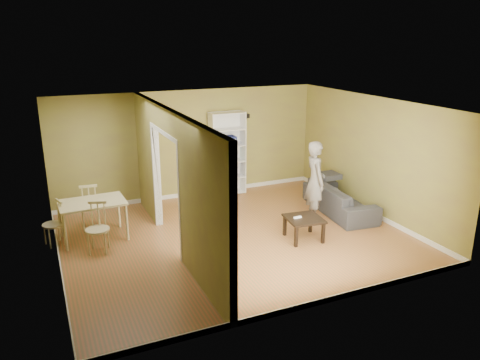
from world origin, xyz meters
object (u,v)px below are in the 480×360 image
(chair_left, at_px, (53,223))
(bookshelf, at_px, (226,153))
(dining_table, at_px, (92,205))
(chair_far, at_px, (90,205))
(chair_near, at_px, (97,228))
(sofa, at_px, (340,195))
(coffee_table, at_px, (304,221))
(person, at_px, (315,175))

(chair_left, bearing_deg, bookshelf, 93.74)
(dining_table, relative_size, chair_far, 1.25)
(bookshelf, bearing_deg, chair_near, -147.46)
(bookshelf, relative_size, chair_near, 2.20)
(sofa, relative_size, chair_far, 2.17)
(sofa, height_order, chair_far, chair_far)
(coffee_table, bearing_deg, chair_near, 164.42)
(sofa, distance_m, dining_table, 5.29)
(sofa, xyz_separation_m, chair_near, (-5.24, 0.09, 0.06))
(bookshelf, height_order, chair_far, bookshelf)
(sofa, xyz_separation_m, coffee_table, (-1.51, -0.95, -0.03))
(coffee_table, relative_size, chair_left, 0.77)
(person, height_order, chair_far, person)
(sofa, xyz_separation_m, dining_table, (-5.23, 0.74, 0.28))
(chair_left, xyz_separation_m, chair_near, (0.72, -0.66, 0.03))
(bookshelf, height_order, chair_left, bookshelf)
(sofa, relative_size, dining_table, 1.74)
(bookshelf, xyz_separation_m, chair_left, (-4.16, -1.53, -0.59))
(person, relative_size, coffee_table, 3.03)
(person, distance_m, chair_near, 4.50)
(dining_table, distance_m, chair_near, 0.68)
(bookshelf, bearing_deg, person, -67.38)
(dining_table, bearing_deg, chair_far, 89.05)
(chair_far, bearing_deg, sofa, 169.88)
(coffee_table, height_order, chair_far, chair_far)
(chair_near, distance_m, chair_far, 1.24)
(person, relative_size, bookshelf, 0.99)
(bookshelf, bearing_deg, coffee_table, -84.94)
(bookshelf, distance_m, chair_left, 4.48)
(sofa, distance_m, chair_far, 5.39)
(person, bearing_deg, bookshelf, 34.09)
(coffee_table, height_order, dining_table, dining_table)
(sofa, xyz_separation_m, chair_far, (-5.22, 1.33, 0.08))
(person, bearing_deg, chair_far, 82.93)
(person, xyz_separation_m, chair_near, (-4.46, 0.25, -0.55))
(coffee_table, bearing_deg, dining_table, 155.59)
(chair_near, xyz_separation_m, chair_far, (0.02, 1.24, 0.02))
(person, bearing_deg, dining_table, 90.04)
(coffee_table, height_order, chair_near, chair_near)
(sofa, height_order, chair_left, chair_left)
(sofa, relative_size, person, 1.05)
(person, height_order, dining_table, person)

